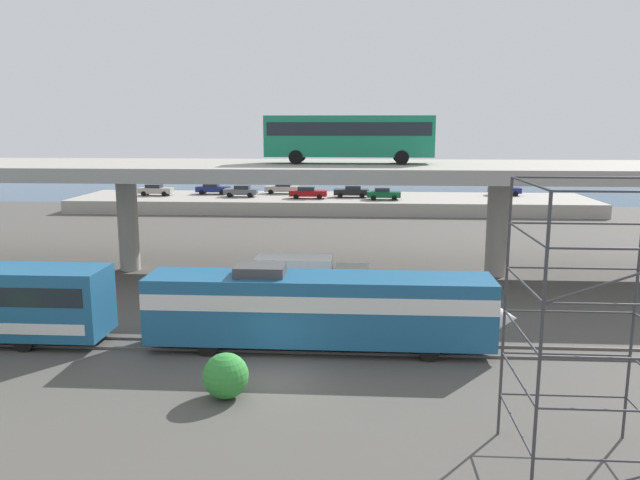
# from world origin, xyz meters

# --- Properties ---
(ground_plane) EXTENTS (260.00, 260.00, 0.00)m
(ground_plane) POSITION_xyz_m (0.00, 0.00, 0.00)
(ground_plane) COLOR #4C4944
(rail_strip_near) EXTENTS (110.00, 0.12, 0.12)m
(rail_strip_near) POSITION_xyz_m (0.00, 3.29, 0.06)
(rail_strip_near) COLOR #59544C
(rail_strip_near) RESTS_ON ground_plane
(rail_strip_far) EXTENTS (110.00, 0.12, 0.12)m
(rail_strip_far) POSITION_xyz_m (0.00, 4.71, 0.06)
(rail_strip_far) COLOR #59544C
(rail_strip_far) RESTS_ON ground_plane
(train_locomotive) EXTENTS (17.83, 3.04, 4.18)m
(train_locomotive) POSITION_xyz_m (2.63, 4.00, 2.19)
(train_locomotive) COLOR #1E5984
(train_locomotive) RESTS_ON ground_plane
(highway_overpass) EXTENTS (96.00, 12.10, 8.06)m
(highway_overpass) POSITION_xyz_m (0.00, 20.00, 7.37)
(highway_overpass) COLOR #9E998E
(highway_overpass) RESTS_ON ground_plane
(transit_bus_on_overpass) EXTENTS (12.00, 2.68, 3.40)m
(transit_bus_on_overpass) POSITION_xyz_m (2.89, 20.29, 10.13)
(transit_bus_on_overpass) COLOR #197A56
(transit_bus_on_overpass) RESTS_ON highway_overpass
(service_truck_west) EXTENTS (6.80, 2.46, 3.04)m
(service_truck_west) POSITION_xyz_m (0.69, 11.39, 1.64)
(service_truck_west) COLOR #9E998C
(service_truck_west) RESTS_ON ground_plane
(scaffolding_tower) EXTENTS (4.42, 4.42, 9.23)m
(scaffolding_tower) POSITION_xyz_m (10.90, -6.45, 4.97)
(scaffolding_tower) COLOR #38383D
(scaffolding_tower) RESTS_ON ground_plane
(pier_parking_lot) EXTENTS (65.52, 13.03, 1.62)m
(pier_parking_lot) POSITION_xyz_m (0.00, 55.00, 0.81)
(pier_parking_lot) COLOR #9E998E
(pier_parking_lot) RESTS_ON ground_plane
(parked_car_0) EXTENTS (4.44, 1.93, 1.50)m
(parked_car_0) POSITION_xyz_m (2.61, 54.61, 2.39)
(parked_car_0) COLOR black
(parked_car_0) RESTS_ON pier_parking_lot
(parked_car_1) EXTENTS (4.69, 1.87, 1.50)m
(parked_car_1) POSITION_xyz_m (-2.86, 52.90, 2.39)
(parked_car_1) COLOR maroon
(parked_car_1) RESTS_ON pier_parking_lot
(parked_car_2) EXTENTS (4.38, 1.85, 1.50)m
(parked_car_2) POSITION_xyz_m (-23.05, 54.91, 2.39)
(parked_car_2) COLOR #9E998C
(parked_car_2) RESTS_ON pier_parking_lot
(parked_car_3) EXTENTS (4.38, 1.88, 1.50)m
(parked_car_3) POSITION_xyz_m (-15.97, 57.09, 2.39)
(parked_car_3) COLOR navy
(parked_car_3) RESTS_ON pier_parking_lot
(parked_car_4) EXTENTS (4.24, 1.82, 1.50)m
(parked_car_4) POSITION_xyz_m (-11.60, 54.22, 2.39)
(parked_car_4) COLOR #515459
(parked_car_4) RESTS_ON pier_parking_lot
(parked_car_5) EXTENTS (4.10, 1.98, 1.50)m
(parked_car_5) POSITION_xyz_m (6.57, 52.24, 2.39)
(parked_car_5) COLOR #0C4C26
(parked_car_5) RESTS_ON pier_parking_lot
(parked_car_6) EXTENTS (4.48, 1.92, 1.50)m
(parked_car_6) POSITION_xyz_m (-6.76, 58.18, 2.39)
(parked_car_6) COLOR #9E998C
(parked_car_6) RESTS_ON pier_parking_lot
(parked_car_7) EXTENTS (4.03, 1.97, 1.50)m
(parked_car_7) POSITION_xyz_m (22.57, 58.02, 2.39)
(parked_car_7) COLOR navy
(parked_car_7) RESTS_ON pier_parking_lot
(harbor_water) EXTENTS (140.00, 36.00, 0.01)m
(harbor_water) POSITION_xyz_m (0.00, 78.00, 0.00)
(harbor_water) COLOR navy
(harbor_water) RESTS_ON ground_plane
(shrub_right) EXTENTS (1.86, 1.86, 1.86)m
(shrub_right) POSITION_xyz_m (-1.58, -1.81, 0.93)
(shrub_right) COLOR #308635
(shrub_right) RESTS_ON ground_plane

